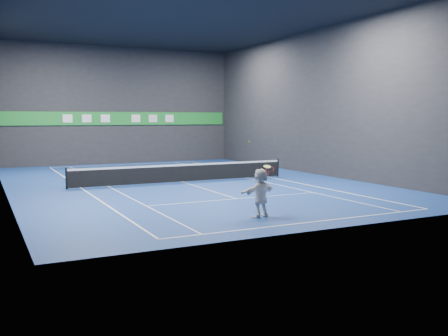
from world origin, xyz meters
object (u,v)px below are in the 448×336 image
tennis_net (183,172)px  tennis_racket (269,170)px  tennis_ball (249,142)px  player (260,193)px

tennis_net → tennis_racket: bearing=-94.2°
tennis_net → tennis_racket: size_ratio=22.26×
tennis_ball → tennis_racket: size_ratio=0.11×
player → tennis_ball: tennis_ball is taller
player → tennis_racket: tennis_racket is taller
tennis_ball → tennis_net: (1.47, 10.11, -2.15)m
tennis_ball → tennis_net: size_ratio=0.01×
tennis_ball → tennis_net: bearing=81.7°
tennis_racket → tennis_ball: bearing=165.5°
tennis_net → tennis_racket: (-0.76, -10.29, 1.13)m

